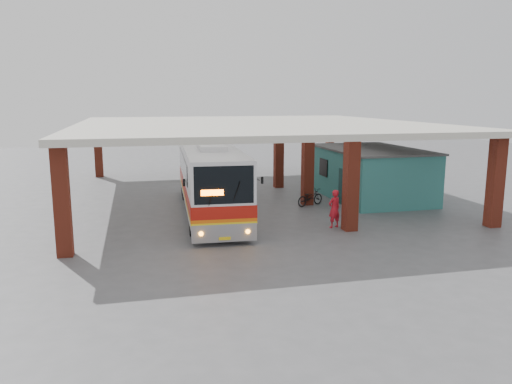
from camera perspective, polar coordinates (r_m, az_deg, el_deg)
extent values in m
plane|color=#515154|center=(25.73, 1.74, -3.10)|extent=(90.00, 90.00, 0.00)
cube|color=maroon|center=(23.53, 10.79, 0.83)|extent=(0.60, 0.60, 4.35)
cube|color=maroon|center=(29.03, 5.92, 2.78)|extent=(0.60, 0.60, 4.35)
cube|color=maroon|center=(34.70, 2.60, 4.09)|extent=(0.60, 0.60, 4.35)
cube|color=maroon|center=(20.67, -21.30, -1.05)|extent=(0.60, 0.60, 4.35)
cube|color=maroon|center=(41.38, -17.59, 4.66)|extent=(0.60, 0.60, 4.35)
cube|color=maroon|center=(26.39, 25.70, 1.01)|extent=(0.60, 0.60, 4.35)
cube|color=maroon|center=(44.51, 8.42, 5.42)|extent=(0.60, 0.60, 4.35)
cube|color=beige|center=(31.46, -0.49, 7.69)|extent=(21.00, 23.00, 0.30)
cube|color=#2F7575|center=(31.79, 12.96, 2.02)|extent=(5.00, 8.00, 3.00)
cube|color=#4A4A4A|center=(31.61, 13.08, 4.79)|extent=(5.20, 8.20, 0.12)
cube|color=#143937|center=(29.46, 9.83, 0.58)|extent=(0.08, 0.95, 2.10)
cube|color=black|center=(32.09, 7.75, 2.81)|extent=(0.08, 1.20, 1.00)
cube|color=black|center=(32.08, 7.70, 2.80)|extent=(0.04, 1.30, 1.10)
cube|color=silver|center=(26.85, -5.31, 1.92)|extent=(3.44, 13.16, 3.04)
cube|color=silver|center=(25.58, -5.15, 5.17)|extent=(1.48, 3.32, 0.27)
cube|color=gray|center=(21.00, -3.67, -4.59)|extent=(2.75, 0.59, 0.76)
cube|color=#A9140B|center=(26.95, -5.29, 0.67)|extent=(3.48, 13.16, 0.54)
cube|color=orange|center=(27.01, -5.28, -0.05)|extent=(3.48, 13.16, 0.14)
cube|color=yellow|center=(27.03, -5.27, -0.31)|extent=(3.48, 13.16, 0.11)
cube|color=black|center=(20.41, -3.69, 0.81)|extent=(2.47, 0.24, 1.57)
cube|color=black|center=(27.55, -8.33, 3.21)|extent=(0.60, 9.76, 0.98)
cube|color=black|center=(27.79, -2.68, 3.37)|extent=(0.60, 9.76, 0.98)
cube|color=#FF5905|center=(20.35, -5.02, -0.08)|extent=(0.92, 0.10, 0.24)
sphere|color=orange|center=(20.68, -6.30, -4.77)|extent=(0.20, 0.20, 0.20)
sphere|color=orange|center=(20.90, -0.93, -4.54)|extent=(0.20, 0.20, 0.20)
cube|color=yellow|center=(20.83, -3.59, -5.33)|extent=(0.49, 0.06, 0.13)
cylinder|color=black|center=(22.61, -7.17, -3.69)|extent=(0.41, 1.10, 1.09)
cylinder|color=black|center=(22.85, -1.26, -3.45)|extent=(0.41, 1.10, 1.09)
cylinder|color=black|center=(30.77, -8.09, 0.10)|extent=(0.41, 1.10, 1.09)
cylinder|color=black|center=(30.95, -3.73, 0.24)|extent=(0.41, 1.10, 1.09)
cylinder|color=black|center=(32.16, -8.20, 0.54)|extent=(0.41, 1.10, 1.09)
cylinder|color=black|center=(32.33, -4.03, 0.68)|extent=(0.41, 1.10, 1.09)
imported|color=black|center=(29.00, 6.20, -0.60)|extent=(1.98, 1.36, 0.99)
imported|color=red|center=(24.12, 8.94, -1.90)|extent=(0.78, 0.63, 1.84)
cube|color=red|center=(34.30, 6.43, 0.64)|extent=(0.48, 0.48, 0.05)
cube|color=red|center=(34.36, 6.64, 1.05)|extent=(0.18, 0.36, 0.53)
cylinder|color=black|center=(34.11, 6.41, 0.38)|extent=(0.03, 0.03, 0.18)
cylinder|color=black|center=(34.31, 6.78, 0.44)|extent=(0.03, 0.03, 0.18)
cylinder|color=black|center=(34.33, 6.07, 0.46)|extent=(0.03, 0.03, 0.18)
cylinder|color=black|center=(34.53, 6.45, 0.51)|extent=(0.03, 0.03, 0.18)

